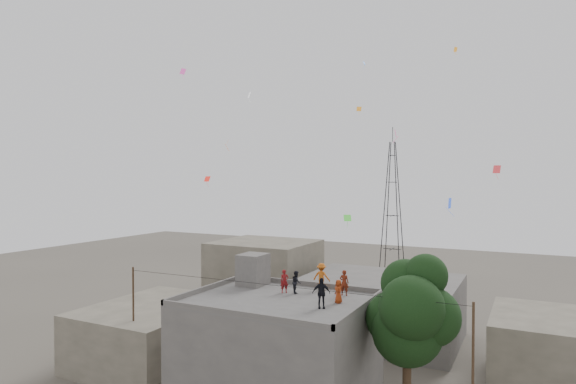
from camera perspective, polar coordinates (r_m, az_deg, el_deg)
name	(u,v)px	position (r m, az deg, el deg)	size (l,w,h in m)	color
main_building	(278,353)	(28.76, -1.23, -18.52)	(10.00, 8.00, 6.10)	#52504D
parapet	(278,297)	(27.84, -1.24, -12.31)	(10.00, 8.00, 0.30)	#52504D
stair_head_box	(253,270)	(31.42, -4.17, -9.15)	(1.60, 1.80, 2.00)	#52504D
neighbor_west	(154,333)	(36.76, -15.55, -15.82)	(8.00, 10.00, 4.00)	#595346
neighbor_north	(381,308)	(40.67, 11.01, -13.37)	(12.00, 9.00, 5.00)	#52504D
neighbor_northwest	(265,278)	(46.83, -2.77, -10.12)	(9.00, 8.00, 7.00)	#595346
neighbor_east	(552,352)	(35.48, 28.84, -16.24)	(7.00, 8.00, 4.40)	#595346
tree	(411,313)	(25.91, 14.37, -13.74)	(4.90, 4.60, 9.10)	black
utility_line	(275,347)	(27.24, -1.57, -17.94)	(20.12, 0.62, 7.40)	black
transmission_tower	(392,208)	(66.10, 12.25, -1.92)	(2.97, 2.97, 20.01)	black
person_red_adult	(344,283)	(28.82, 6.68, -10.63)	(0.55, 0.36, 1.50)	maroon
person_orange_child	(338,291)	(27.13, 6.01, -11.62)	(0.63, 0.41, 1.28)	#9A3311
person_dark_child	(296,282)	(29.19, 0.99, -10.63)	(0.65, 0.51, 1.34)	black
person_dark_adult	(321,293)	(25.94, 3.95, -11.85)	(0.95, 0.39, 1.61)	black
person_orange_adult	(322,276)	(30.16, 4.00, -9.95)	(1.05, 0.61, 1.63)	#C85D16
person_red_child	(284,281)	(29.30, -0.42, -10.53)	(0.50, 0.33, 1.38)	maroon
kites	(340,139)	(32.31, 6.23, 6.30)	(20.31, 15.72, 12.32)	red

